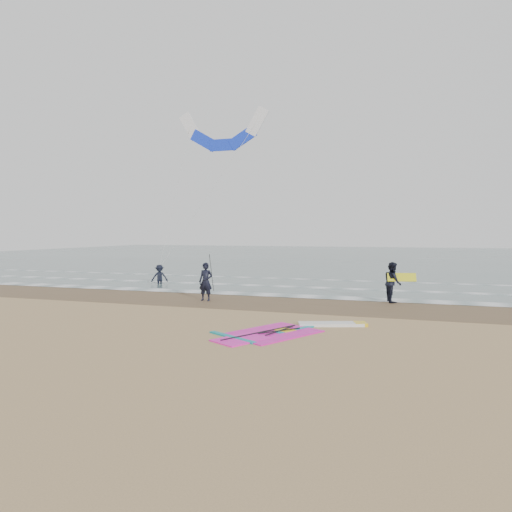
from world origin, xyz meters
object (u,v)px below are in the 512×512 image
(person_standing, at_px, (206,282))
(person_wading, at_px, (160,272))
(surf_kite, at_px, (223,135))
(windsurf_rig, at_px, (290,330))
(person_walking, at_px, (393,282))

(person_standing, height_order, person_wading, person_standing)
(person_standing, height_order, surf_kite, surf_kite)
(person_standing, distance_m, person_wading, 7.84)
(person_wading, bearing_deg, person_standing, -71.13)
(windsurf_rig, distance_m, surf_kite, 18.20)
(person_wading, xyz_separation_m, surf_kite, (3.25, 2.62, 8.80))
(person_standing, bearing_deg, person_walking, 13.98)
(windsurf_rig, relative_size, person_standing, 2.65)
(person_walking, height_order, surf_kite, surf_kite)
(windsurf_rig, height_order, surf_kite, surf_kite)
(person_standing, xyz_separation_m, person_walking, (8.46, 2.17, 0.03))
(person_standing, distance_m, surf_kite, 12.11)
(person_walking, distance_m, person_wading, 14.44)
(windsurf_rig, height_order, person_standing, person_standing)
(windsurf_rig, xyz_separation_m, person_walking, (3.10, 7.49, 0.91))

